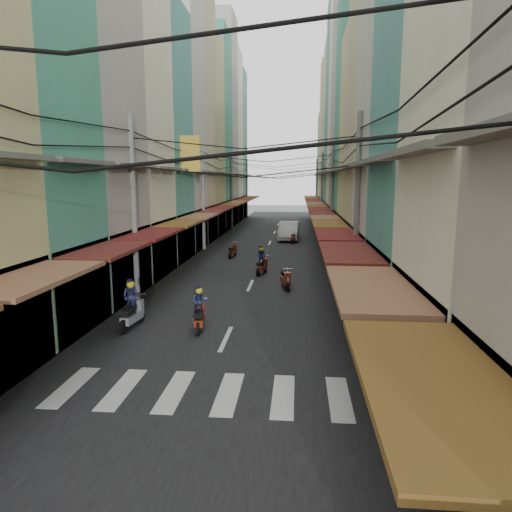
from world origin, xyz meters
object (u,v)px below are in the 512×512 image
Objects in this scene: white_car at (289,240)px; bicycle at (367,304)px; market_umbrella at (503,314)px; traffic_sign at (390,306)px.

white_car reaches higher than bicycle.
bicycle is (3.91, -21.23, 0.00)m from white_car.
market_umbrella reaches higher than white_car.
traffic_sign is (-0.61, -7.75, 2.08)m from bicycle.
traffic_sign is at bearing 152.67° from bicycle.
white_car is 2.20× the size of market_umbrella.
white_car is at bearing 96.50° from traffic_sign.
white_car is 29.24m from traffic_sign.
traffic_sign reaches higher than bicycle.
market_umbrella is 0.92× the size of traffic_sign.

